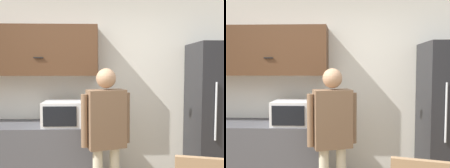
{
  "view_description": "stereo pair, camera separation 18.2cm",
  "coord_description": "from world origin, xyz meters",
  "views": [
    {
      "loc": [
        0.12,
        -1.59,
        1.64
      ],
      "look_at": [
        0.21,
        1.05,
        1.46
      ],
      "focal_mm": 40.0,
      "sensor_mm": 36.0,
      "label": 1
    },
    {
      "loc": [
        0.3,
        -1.59,
        1.64
      ],
      "look_at": [
        0.21,
        1.05,
        1.46
      ],
      "focal_mm": 40.0,
      "sensor_mm": 36.0,
      "label": 2
    }
  ],
  "objects": [
    {
      "name": "back_wall",
      "position": [
        0.0,
        1.94,
        1.35
      ],
      "size": [
        6.0,
        0.06,
        2.7
      ],
      "color": "silver",
      "rests_on": "ground_plane"
    },
    {
      "name": "upper_cabinets",
      "position": [
        -1.08,
        1.72,
        1.85
      ],
      "size": [
        2.25,
        0.39,
        0.64
      ],
      "color": "#51331E"
    },
    {
      "name": "microwave",
      "position": [
        -0.34,
        1.52,
        1.06
      ],
      "size": [
        0.56,
        0.42,
        0.3
      ],
      "color": "white",
      "rests_on": "counter"
    },
    {
      "name": "refrigerator",
      "position": [
        1.61,
        1.57,
        0.97
      ],
      "size": [
        0.7,
        0.69,
        1.95
      ],
      "color": "#232326",
      "rests_on": "ground_plane"
    },
    {
      "name": "counter",
      "position": [
        -1.08,
        1.6,
        0.46
      ],
      "size": [
        2.25,
        0.62,
        0.91
      ],
      "color": "#4C4C51",
      "rests_on": "ground_plane"
    },
    {
      "name": "person",
      "position": [
        0.15,
        1.09,
        0.99
      ],
      "size": [
        0.53,
        0.33,
        1.63
      ],
      "rotation": [
        0.0,
        0.0,
        0.31
      ],
      "color": "beige",
      "rests_on": "ground_plane"
    }
  ]
}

